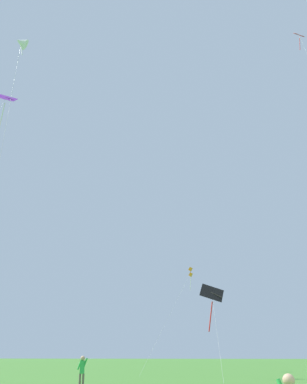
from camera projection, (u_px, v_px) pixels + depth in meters
kite_purple_streamer at (2, 108)px, 35.44m from camera, size 1.78×10.25×23.56m
kite_black_large at (212, 300)px, 32.55m from camera, size 1.98×6.91×7.13m
kite_white_distant at (21, 43)px, 28.46m from camera, size 4.02×6.79×22.56m
kite_orange_box at (190, 273)px, 47.67m from camera, size 4.09×11.83×11.31m
person_foreground_watcher at (82, 370)px, 19.61m from camera, size 0.51×0.21×1.58m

